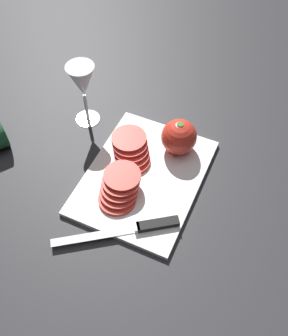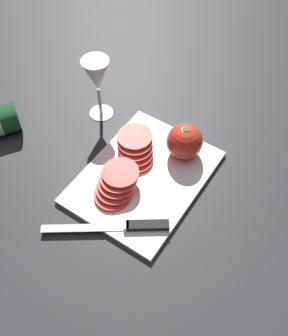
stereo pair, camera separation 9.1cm
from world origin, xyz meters
TOP-DOWN VIEW (x-y plane):
  - ground_plane at (0.00, 0.00)m, footprint 3.00×3.00m
  - cutting_board at (0.03, -0.01)m, footprint 0.35×0.27m
  - wine_glass at (0.15, 0.21)m, footprint 0.07×0.07m
  - whole_tomato at (0.14, -0.06)m, footprint 0.09×0.09m
  - knife at (-0.10, -0.07)m, footprint 0.18×0.24m
  - tomato_slice_stack_near at (-0.04, 0.02)m, footprint 0.13×0.09m
  - tomato_slice_stack_far at (0.07, 0.04)m, footprint 0.12×0.11m

SIDE VIEW (x-z plane):
  - ground_plane at x=0.00m, z-range 0.00..0.00m
  - cutting_board at x=0.03m, z-range 0.00..0.01m
  - knife at x=-0.10m, z-range 0.01..0.03m
  - tomato_slice_stack_near at x=-0.04m, z-range 0.01..0.06m
  - tomato_slice_stack_far at x=0.07m, z-range 0.01..0.06m
  - whole_tomato at x=0.14m, z-range 0.01..0.10m
  - wine_glass at x=0.15m, z-range 0.04..0.22m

